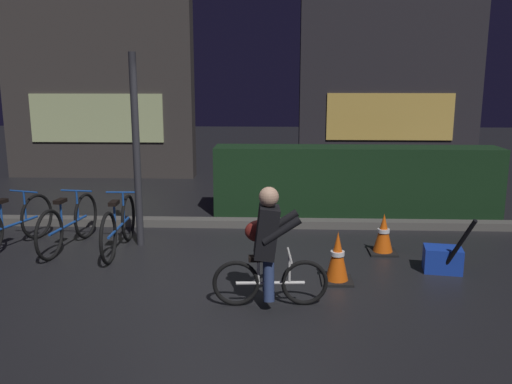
{
  "coord_description": "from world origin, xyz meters",
  "views": [
    {
      "loc": [
        0.47,
        -5.97,
        2.3
      ],
      "look_at": [
        0.2,
        0.6,
        0.9
      ],
      "focal_mm": 37.73,
      "sensor_mm": 36.0,
      "label": 1
    }
  ],
  "objects_px": {
    "street_post": "(136,152)",
    "parked_bike_leftmost": "(12,224)",
    "parked_bike_left_mid": "(69,224)",
    "traffic_cone_near": "(337,258)",
    "parked_bike_center_left": "(119,226)",
    "traffic_cone_far": "(383,234)",
    "blue_crate": "(443,259)",
    "cyclist": "(268,246)",
    "closed_umbrella": "(457,247)"
  },
  "relations": [
    {
      "from": "parked_bike_left_mid",
      "to": "cyclist",
      "type": "height_order",
      "value": "cyclist"
    },
    {
      "from": "traffic_cone_near",
      "to": "parked_bike_center_left",
      "type": "bearing_deg",
      "value": 160.29
    },
    {
      "from": "parked_bike_center_left",
      "to": "blue_crate",
      "type": "distance_m",
      "value": 4.18
    },
    {
      "from": "traffic_cone_near",
      "to": "traffic_cone_far",
      "type": "xyz_separation_m",
      "value": [
        0.72,
        1.06,
        -0.03
      ]
    },
    {
      "from": "parked_bike_left_mid",
      "to": "cyclist",
      "type": "bearing_deg",
      "value": -115.51
    },
    {
      "from": "cyclist",
      "to": "parked_bike_center_left",
      "type": "bearing_deg",
      "value": 136.99
    },
    {
      "from": "parked_bike_leftmost",
      "to": "parked_bike_left_mid",
      "type": "height_order",
      "value": "parked_bike_left_mid"
    },
    {
      "from": "traffic_cone_near",
      "to": "traffic_cone_far",
      "type": "relative_size",
      "value": 1.1
    },
    {
      "from": "blue_crate",
      "to": "traffic_cone_far",
      "type": "bearing_deg",
      "value": 131.8
    },
    {
      "from": "traffic_cone_far",
      "to": "blue_crate",
      "type": "relative_size",
      "value": 1.24
    },
    {
      "from": "parked_bike_center_left",
      "to": "street_post",
      "type": "bearing_deg",
      "value": -36.89
    },
    {
      "from": "parked_bike_left_mid",
      "to": "parked_bike_center_left",
      "type": "xyz_separation_m",
      "value": [
        0.72,
        -0.1,
        0.0
      ]
    },
    {
      "from": "traffic_cone_far",
      "to": "closed_umbrella",
      "type": "bearing_deg",
      "value": -53.7
    },
    {
      "from": "traffic_cone_far",
      "to": "cyclist",
      "type": "height_order",
      "value": "cyclist"
    },
    {
      "from": "traffic_cone_near",
      "to": "blue_crate",
      "type": "distance_m",
      "value": 1.38
    },
    {
      "from": "street_post",
      "to": "traffic_cone_far",
      "type": "relative_size",
      "value": 4.84
    },
    {
      "from": "parked_bike_center_left",
      "to": "closed_umbrella",
      "type": "bearing_deg",
      "value": -102.89
    },
    {
      "from": "parked_bike_center_left",
      "to": "closed_umbrella",
      "type": "xyz_separation_m",
      "value": [
        4.21,
        -0.86,
        0.03
      ]
    },
    {
      "from": "parked_bike_center_left",
      "to": "parked_bike_leftmost",
      "type": "bearing_deg",
      "value": 86.27
    },
    {
      "from": "street_post",
      "to": "traffic_cone_near",
      "type": "height_order",
      "value": "street_post"
    },
    {
      "from": "parked_bike_left_mid",
      "to": "closed_umbrella",
      "type": "xyz_separation_m",
      "value": [
        4.93,
        -0.96,
        0.04
      ]
    },
    {
      "from": "street_post",
      "to": "parked_bike_leftmost",
      "type": "distance_m",
      "value": 1.98
    },
    {
      "from": "parked_bike_left_mid",
      "to": "blue_crate",
      "type": "distance_m",
      "value": 4.91
    },
    {
      "from": "blue_crate",
      "to": "cyclist",
      "type": "relative_size",
      "value": 0.35
    },
    {
      "from": "traffic_cone_near",
      "to": "traffic_cone_far",
      "type": "bearing_deg",
      "value": 55.69
    },
    {
      "from": "street_post",
      "to": "parked_bike_center_left",
      "type": "relative_size",
      "value": 1.58
    },
    {
      "from": "parked_bike_left_mid",
      "to": "traffic_cone_near",
      "type": "relative_size",
      "value": 2.76
    },
    {
      "from": "cyclist",
      "to": "parked_bike_left_mid",
      "type": "bearing_deg",
      "value": 143.71
    },
    {
      "from": "parked_bike_leftmost",
      "to": "street_post",
      "type": "bearing_deg",
      "value": -66.7
    },
    {
      "from": "parked_bike_center_left",
      "to": "traffic_cone_near",
      "type": "relative_size",
      "value": 2.79
    },
    {
      "from": "parked_bike_left_mid",
      "to": "traffic_cone_near",
      "type": "distance_m",
      "value": 3.71
    },
    {
      "from": "street_post",
      "to": "traffic_cone_far",
      "type": "height_order",
      "value": "street_post"
    },
    {
      "from": "parked_bike_leftmost",
      "to": "closed_umbrella",
      "type": "height_order",
      "value": "closed_umbrella"
    },
    {
      "from": "traffic_cone_far",
      "to": "blue_crate",
      "type": "distance_m",
      "value": 0.89
    },
    {
      "from": "traffic_cone_far",
      "to": "cyclist",
      "type": "xyz_separation_m",
      "value": [
        -1.51,
        -1.72,
        0.37
      ]
    },
    {
      "from": "parked_bike_left_mid",
      "to": "parked_bike_leftmost",
      "type": "bearing_deg",
      "value": 99.77
    },
    {
      "from": "parked_bike_center_left",
      "to": "cyclist",
      "type": "xyz_separation_m",
      "value": [
        2.03,
        -1.67,
        0.28
      ]
    },
    {
      "from": "parked_bike_leftmost",
      "to": "parked_bike_left_mid",
      "type": "distance_m",
      "value": 0.77
    },
    {
      "from": "parked_bike_center_left",
      "to": "closed_umbrella",
      "type": "height_order",
      "value": "parked_bike_center_left"
    },
    {
      "from": "parked_bike_leftmost",
      "to": "traffic_cone_near",
      "type": "xyz_separation_m",
      "value": [
        4.31,
        -1.07,
        -0.06
      ]
    },
    {
      "from": "street_post",
      "to": "parked_bike_center_left",
      "type": "distance_m",
      "value": 1.03
    },
    {
      "from": "street_post",
      "to": "parked_bike_leftmost",
      "type": "relative_size",
      "value": 1.65
    },
    {
      "from": "blue_crate",
      "to": "parked_bike_leftmost",
      "type": "bearing_deg",
      "value": 173.2
    },
    {
      "from": "parked_bike_leftmost",
      "to": "blue_crate",
      "type": "xyz_separation_m",
      "value": [
        5.63,
        -0.67,
        -0.19
      ]
    },
    {
      "from": "street_post",
      "to": "parked_bike_left_mid",
      "type": "height_order",
      "value": "street_post"
    },
    {
      "from": "street_post",
      "to": "closed_umbrella",
      "type": "relative_size",
      "value": 3.1
    },
    {
      "from": "parked_bike_left_mid",
      "to": "blue_crate",
      "type": "xyz_separation_m",
      "value": [
        4.85,
        -0.71,
        -0.2
      ]
    },
    {
      "from": "parked_bike_leftmost",
      "to": "traffic_cone_far",
      "type": "bearing_deg",
      "value": -74.47
    },
    {
      "from": "traffic_cone_near",
      "to": "cyclist",
      "type": "height_order",
      "value": "cyclist"
    },
    {
      "from": "parked_bike_left_mid",
      "to": "parked_bike_center_left",
      "type": "bearing_deg",
      "value": -90.63
    }
  ]
}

